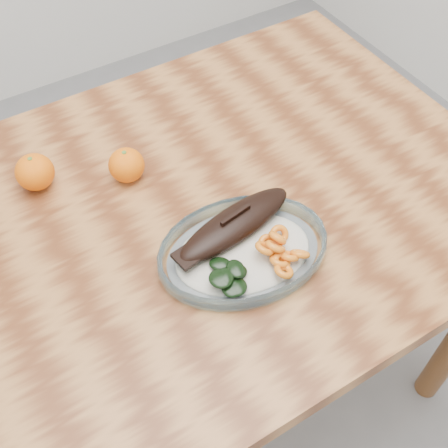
# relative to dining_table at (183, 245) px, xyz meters

# --- Properties ---
(ground) EXTENTS (3.00, 3.00, 0.00)m
(ground) POSITION_rel_dining_table_xyz_m (0.00, 0.00, -0.65)
(ground) COLOR slate
(ground) RESTS_ON ground
(dining_table) EXTENTS (1.20, 0.80, 0.75)m
(dining_table) POSITION_rel_dining_table_xyz_m (0.00, 0.00, 0.00)
(dining_table) COLOR #603016
(dining_table) RESTS_ON ground
(plated_meal) EXTENTS (0.59, 0.59, 0.08)m
(plated_meal) POSITION_rel_dining_table_xyz_m (0.04, -0.14, 0.12)
(plated_meal) COLOR white
(plated_meal) RESTS_ON dining_table
(orange_left) EXTENTS (0.07, 0.07, 0.07)m
(orange_left) POSITION_rel_dining_table_xyz_m (-0.19, 0.19, 0.13)
(orange_left) COLOR #FF6B05
(orange_left) RESTS_ON dining_table
(orange_right) EXTENTS (0.07, 0.07, 0.07)m
(orange_right) POSITION_rel_dining_table_xyz_m (-0.04, 0.12, 0.13)
(orange_right) COLOR #FF6B05
(orange_right) RESTS_ON dining_table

